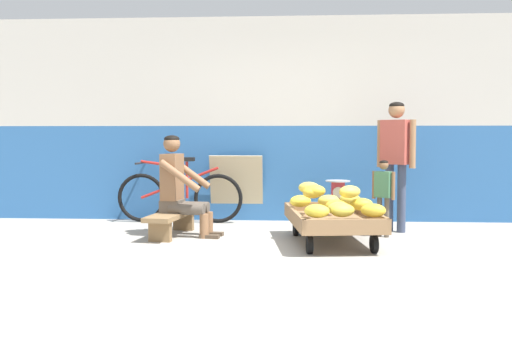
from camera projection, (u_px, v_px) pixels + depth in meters
name	position (u px, v px, depth m)	size (l,w,h in m)	color
ground_plane	(285.00, 265.00, 5.05)	(80.00, 80.00, 0.00)	#A39E93
back_wall	(288.00, 120.00, 7.75)	(16.00, 0.30, 2.70)	#2D609E
banana_cart	(332.00, 221.00, 6.03)	(1.01, 1.53, 0.36)	#8E6B47
banana_pile	(333.00, 201.00, 5.91)	(0.97, 1.30, 0.27)	gold
low_bench	(172.00, 218.00, 6.52)	(0.45, 1.13, 0.27)	olive
vendor_seated	(180.00, 186.00, 6.48)	(0.71, 0.54, 1.14)	brown
plastic_crate	(338.00, 216.00, 7.02)	(0.36, 0.28, 0.30)	gold
weighing_scale	(338.00, 192.00, 7.00)	(0.30, 0.30, 0.29)	#28282D
bicycle_near_left	(179.00, 196.00, 7.51)	(1.66, 0.48, 0.86)	black
sign_board	(236.00, 188.00, 7.66)	(0.70, 0.24, 0.88)	#C6B289
customer_adult	(396.00, 151.00, 6.75)	(0.40, 0.35, 1.53)	#38425B
customer_child	(383.00, 190.00, 6.42)	(0.23, 0.19, 0.86)	brown
shopping_bag	(354.00, 223.00, 6.69)	(0.18, 0.12, 0.24)	silver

